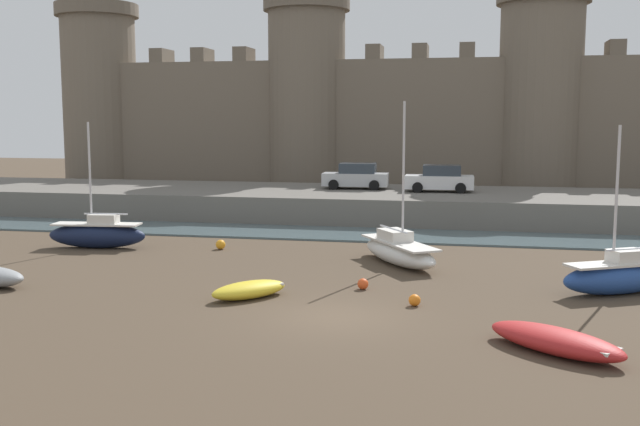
{
  "coord_description": "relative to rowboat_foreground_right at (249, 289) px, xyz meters",
  "views": [
    {
      "loc": [
        4.09,
        -22.09,
        6.11
      ],
      "look_at": [
        -1.6,
        5.53,
        2.5
      ],
      "focal_mm": 42.0,
      "sensor_mm": 36.0,
      "label": 1
    }
  ],
  "objects": [
    {
      "name": "sailboat_foreground_left",
      "position": [
        12.4,
        3.19,
        0.34
      ],
      "size": [
        4.39,
        3.13,
        5.86
      ],
      "color": "#234793",
      "rests_on": "ground"
    },
    {
      "name": "sailboat_midflat_centre",
      "position": [
        -9.91,
        8.06,
        0.37
      ],
      "size": [
        4.75,
        1.74,
        5.9
      ],
      "color": "#141E3D",
      "rests_on": "ground"
    },
    {
      "name": "castle",
      "position": [
        3.28,
        32.94,
        6.37
      ],
      "size": [
        58.52,
        6.59,
        18.14
      ],
      "color": "#706354",
      "rests_on": "ground"
    },
    {
      "name": "mooring_buoy_near_channel",
      "position": [
        3.6,
        2.08,
        -0.11
      ],
      "size": [
        0.4,
        0.4,
        0.4
      ],
      "primitive_type": "sphere",
      "color": "#E04C1E",
      "rests_on": "ground"
    },
    {
      "name": "sailboat_foreground_centre",
      "position": [
        4.4,
        6.97,
        0.27
      ],
      "size": [
        4.25,
        5.39,
        6.77
      ],
      "color": "silver",
      "rests_on": "ground"
    },
    {
      "name": "ground_plane",
      "position": [
        3.28,
        -1.78,
        -0.31
      ],
      "size": [
        160.0,
        160.0,
        0.0
      ],
      "primitive_type": "plane",
      "color": "#4C3D2D"
    },
    {
      "name": "water_channel",
      "position": [
        3.28,
        14.28,
        -0.26
      ],
      "size": [
        80.0,
        4.5,
        0.1
      ],
      "primitive_type": "cube",
      "color": "slate",
      "rests_on": "ground"
    },
    {
      "name": "mooring_buoy_near_shore",
      "position": [
        5.6,
        0.05,
        -0.11
      ],
      "size": [
        0.39,
        0.39,
        0.39
      ],
      "primitive_type": "sphere",
      "color": "orange",
      "rests_on": "ground"
    },
    {
      "name": "car_quay_centre_west",
      "position": [
        0.09,
        22.8,
        2.09
      ],
      "size": [
        4.16,
        1.99,
        1.62
      ],
      "color": "#B2B5B7",
      "rests_on": "quay_road"
    },
    {
      "name": "quay_road",
      "position": [
        3.28,
        21.53,
        0.5
      ],
      "size": [
        63.93,
        10.0,
        1.62
      ],
      "primitive_type": "cube",
      "color": "#666059",
      "rests_on": "ground"
    },
    {
      "name": "rowboat_midflat_left",
      "position": [
        9.58,
        -4.09,
        0.03
      ],
      "size": [
        3.94,
        3.5,
        0.65
      ],
      "color": "red",
      "rests_on": "ground"
    },
    {
      "name": "rowboat_foreground_right",
      "position": [
        0.0,
        0.0,
        0.0
      ],
      "size": [
        2.7,
        2.86,
        0.58
      ],
      "color": "yellow",
      "rests_on": "ground"
    },
    {
      "name": "mooring_buoy_off_centre",
      "position": [
        -4.1,
        8.85,
        -0.08
      ],
      "size": [
        0.45,
        0.45,
        0.45
      ],
      "primitive_type": "sphere",
      "color": "orange",
      "rests_on": "ground"
    },
    {
      "name": "car_quay_west",
      "position": [
        5.38,
        21.94,
        2.09
      ],
      "size": [
        4.16,
        1.99,
        1.62
      ],
      "color": "silver",
      "rests_on": "quay_road"
    }
  ]
}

